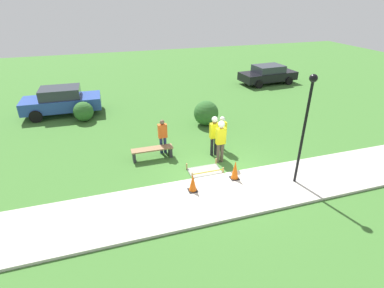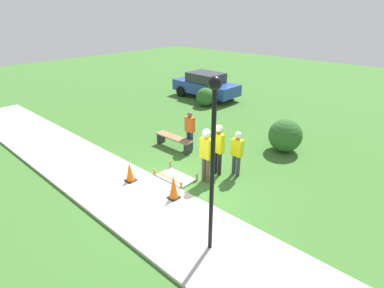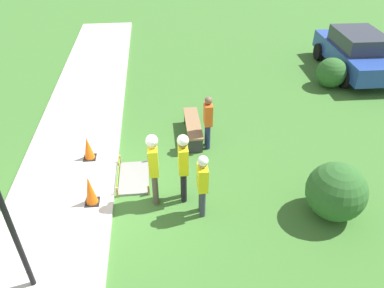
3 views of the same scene
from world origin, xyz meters
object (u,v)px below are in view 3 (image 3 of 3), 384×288
(park_bench, at_px, (193,126))
(worker_supervisor, at_px, (183,162))
(traffic_cone_far_patch, at_px, (90,190))
(worker_trainee, at_px, (153,163))
(traffic_cone_near_patch, at_px, (88,148))
(bystander_in_orange_shirt, at_px, (208,120))
(worker_assistant, at_px, (203,181))
(parked_car_blue, at_px, (356,52))

(park_bench, height_order, worker_supervisor, worker_supervisor)
(traffic_cone_far_patch, bearing_deg, worker_trainee, 90.12)
(worker_trainee, bearing_deg, park_bench, 156.56)
(traffic_cone_near_patch, bearing_deg, traffic_cone_far_patch, 8.61)
(traffic_cone_near_patch, distance_m, bystander_in_orange_shirt, 3.44)
(worker_assistant, bearing_deg, worker_supervisor, -144.03)
(worker_supervisor, bearing_deg, traffic_cone_near_patch, -125.62)
(traffic_cone_near_patch, distance_m, traffic_cone_far_patch, 1.84)
(traffic_cone_far_patch, height_order, park_bench, traffic_cone_far_patch)
(bystander_in_orange_shirt, bearing_deg, worker_trainee, -35.72)
(traffic_cone_far_patch, bearing_deg, traffic_cone_near_patch, -171.39)
(worker_supervisor, xyz_separation_m, bystander_in_orange_shirt, (-2.15, 0.88, -0.21))
(park_bench, relative_size, bystander_in_orange_shirt, 1.11)
(worker_assistant, bearing_deg, traffic_cone_near_patch, -128.84)
(traffic_cone_far_patch, bearing_deg, park_bench, 135.32)
(park_bench, bearing_deg, traffic_cone_near_patch, -72.61)
(worker_trainee, bearing_deg, bystander_in_orange_shirt, 144.28)
(worker_assistant, bearing_deg, traffic_cone_far_patch, -100.92)
(worker_trainee, relative_size, bystander_in_orange_shirt, 1.18)
(bystander_in_orange_shirt, xyz_separation_m, parked_car_blue, (-4.73, 6.68, -0.08))
(worker_supervisor, xyz_separation_m, worker_trainee, (0.03, -0.69, 0.05))
(parked_car_blue, bearing_deg, bystander_in_orange_shirt, -53.37)
(traffic_cone_far_patch, xyz_separation_m, worker_assistant, (0.50, 2.61, 0.49))
(traffic_cone_near_patch, height_order, park_bench, traffic_cone_near_patch)
(worker_trainee, distance_m, bystander_in_orange_shirt, 2.70)
(park_bench, xyz_separation_m, worker_assistant, (3.27, -0.12, 0.62))
(bystander_in_orange_shirt, height_order, parked_car_blue, parked_car_blue)
(worker_supervisor, xyz_separation_m, parked_car_blue, (-6.88, 7.56, -0.29))
(worker_supervisor, bearing_deg, park_bench, 169.47)
(traffic_cone_near_patch, xyz_separation_m, worker_trainee, (1.82, 1.81, 0.75))
(worker_assistant, xyz_separation_m, parked_car_blue, (-7.42, 7.17, -0.13))
(worker_assistant, distance_m, bystander_in_orange_shirt, 2.73)
(traffic_cone_near_patch, bearing_deg, parked_car_blue, 116.83)
(worker_trainee, xyz_separation_m, parked_car_blue, (-6.91, 8.25, -0.34))
(parked_car_blue, bearing_deg, traffic_cone_far_patch, -53.43)
(traffic_cone_near_patch, bearing_deg, worker_supervisor, 54.38)
(worker_assistant, height_order, worker_trainee, worker_trainee)
(worker_trainee, bearing_deg, traffic_cone_near_patch, -135.10)
(park_bench, bearing_deg, traffic_cone_far_patch, -44.68)
(worker_assistant, relative_size, parked_car_blue, 0.37)
(worker_assistant, height_order, bystander_in_orange_shirt, worker_assistant)
(park_bench, distance_m, parked_car_blue, 8.19)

